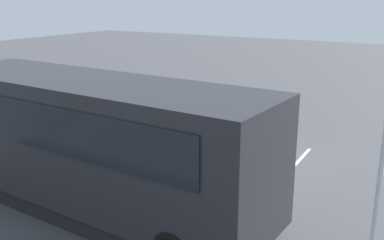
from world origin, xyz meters
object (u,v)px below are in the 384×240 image
(traffic_cone, at_px, (278,133))
(tour_bus, at_px, (93,146))
(spectator_left, at_px, (188,141))
(spectator_centre, at_px, (153,137))
(spectator_far_right, at_px, (88,126))
(spectator_right, at_px, (122,127))
(parked_motorcycle_silver, at_px, (88,150))
(spectator_far_left, at_px, (222,144))
(stunt_motorcycle, at_px, (211,116))

(traffic_cone, bearing_deg, tour_bus, 75.28)
(spectator_left, height_order, spectator_centre, spectator_left)
(traffic_cone, bearing_deg, spectator_far_right, 44.19)
(spectator_right, distance_m, parked_motorcycle_silver, 1.27)
(spectator_far_left, relative_size, traffic_cone, 2.88)
(parked_motorcycle_silver, bearing_deg, spectator_left, -165.41)
(spectator_far_left, distance_m, traffic_cone, 4.28)
(tour_bus, distance_m, traffic_cone, 7.75)
(spectator_right, distance_m, traffic_cone, 5.67)
(tour_bus, height_order, spectator_far_left, tour_bus)
(spectator_left, relative_size, spectator_far_right, 1.04)
(tour_bus, height_order, stunt_motorcycle, tour_bus)
(spectator_left, distance_m, spectator_right, 2.57)
(tour_bus, distance_m, spectator_centre, 3.04)
(tour_bus, xyz_separation_m, parked_motorcycle_silver, (2.27, -2.13, -1.16))
(spectator_right, distance_m, stunt_motorcycle, 4.19)
(tour_bus, relative_size, traffic_cone, 14.63)
(parked_motorcycle_silver, distance_m, traffic_cone, 6.74)
(tour_bus, distance_m, spectator_far_right, 3.99)
(tour_bus, relative_size, stunt_motorcycle, 4.59)
(spectator_far_left, height_order, stunt_motorcycle, spectator_far_left)
(spectator_far_left, bearing_deg, spectator_left, 13.87)
(spectator_centre, bearing_deg, spectator_far_right, 4.69)
(spectator_centre, relative_size, stunt_motorcycle, 0.83)
(spectator_left, bearing_deg, traffic_cone, -103.78)
(spectator_far_left, xyz_separation_m, spectator_centre, (2.20, 0.23, -0.10))
(spectator_far_right, height_order, stunt_motorcycle, spectator_far_right)
(spectator_far_left, distance_m, spectator_right, 3.53)
(spectator_far_left, height_order, spectator_centre, spectator_far_left)
(spectator_right, bearing_deg, spectator_far_left, -179.01)
(spectator_left, relative_size, traffic_cone, 2.84)
(spectator_right, xyz_separation_m, stunt_motorcycle, (-1.02, -4.04, -0.44))
(spectator_centre, distance_m, parked_motorcycle_silver, 2.12)
(spectator_far_left, height_order, spectator_far_right, spectator_far_left)
(traffic_cone, bearing_deg, parked_motorcycle_silver, 51.30)
(spectator_far_right, bearing_deg, spectator_right, -161.72)
(spectator_far_right, distance_m, stunt_motorcycle, 4.92)
(spectator_far_left, relative_size, stunt_motorcycle, 0.91)
(spectator_left, relative_size, parked_motorcycle_silver, 0.87)
(tour_bus, distance_m, spectator_far_left, 3.70)
(spectator_far_left, bearing_deg, parked_motorcycle_silver, 14.42)
(spectator_centre, bearing_deg, tour_bus, 97.47)
(spectator_centre, relative_size, spectator_far_right, 0.97)
(spectator_right, height_order, stunt_motorcycle, spectator_right)
(spectator_far_left, xyz_separation_m, traffic_cone, (-0.12, -4.21, -0.78))
(spectator_far_right, xyz_separation_m, stunt_motorcycle, (-2.14, -4.42, -0.42))
(spectator_centre, relative_size, spectator_right, 0.95)
(tour_bus, height_order, parked_motorcycle_silver, tour_bus)
(spectator_far_right, distance_m, traffic_cone, 6.70)
(spectator_centre, bearing_deg, spectator_left, 179.62)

